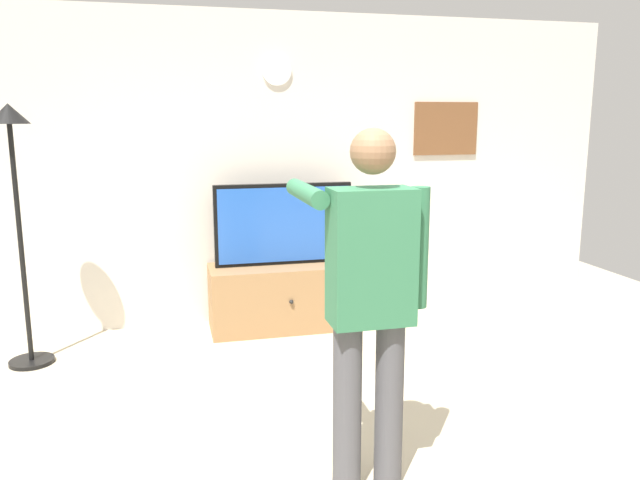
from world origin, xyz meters
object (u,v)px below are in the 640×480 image
object	(u,v)px
wall_clock	(277,70)
framed_picture	(445,129)
person_standing_nearer_lamp	(369,293)
television	(284,224)
floor_lamp	(15,182)
tv_stand	(285,296)

from	to	relation	value
wall_clock	framed_picture	bearing A→B (deg)	0.18
person_standing_nearer_lamp	television	bearing A→B (deg)	88.66
television	person_standing_nearer_lamp	xyz separation A→B (m)	(-0.06, -2.48, 0.09)
television	wall_clock	world-z (taller)	wall_clock
wall_clock	floor_lamp	size ratio (longest dim) A/B	0.13
framed_picture	floor_lamp	bearing A→B (deg)	-169.90
television	framed_picture	xyz separation A→B (m)	(1.59, 0.25, 0.80)
floor_lamp	tv_stand	bearing A→B (deg)	9.76
tv_stand	floor_lamp	world-z (taller)	floor_lamp
television	wall_clock	xyz separation A→B (m)	(0.00, 0.24, 1.29)
tv_stand	television	xyz separation A→B (m)	(-0.00, 0.05, 0.63)
wall_clock	floor_lamp	distance (m)	2.26
television	framed_picture	world-z (taller)	framed_picture
floor_lamp	person_standing_nearer_lamp	distance (m)	2.88
television	floor_lamp	world-z (taller)	floor_lamp
television	person_standing_nearer_lamp	bearing A→B (deg)	-91.34
wall_clock	framed_picture	size ratio (longest dim) A/B	0.41
framed_picture	person_standing_nearer_lamp	xyz separation A→B (m)	(-1.65, -2.73, -0.71)
wall_clock	floor_lamp	xyz separation A→B (m)	(-2.00, -0.63, -0.84)
floor_lamp	person_standing_nearer_lamp	world-z (taller)	floor_lamp
television	person_standing_nearer_lamp	size ratio (longest dim) A/B	0.67
tv_stand	person_standing_nearer_lamp	size ratio (longest dim) A/B	0.74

